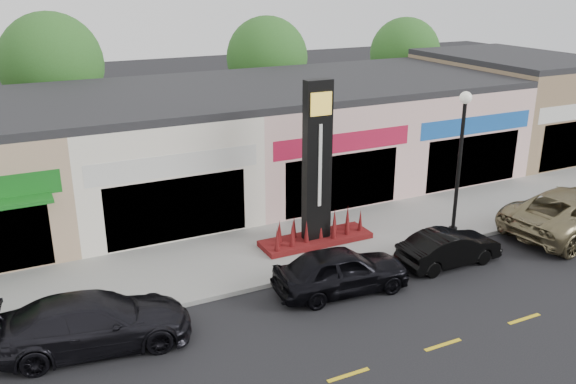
# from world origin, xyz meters

# --- Properties ---
(ground) EXTENTS (120.00, 120.00, 0.00)m
(ground) POSITION_xyz_m (0.00, 0.00, 0.00)
(ground) COLOR black
(ground) RESTS_ON ground
(sidewalk) EXTENTS (52.00, 4.30, 0.15)m
(sidewalk) POSITION_xyz_m (0.00, 4.35, 0.07)
(sidewalk) COLOR gray
(sidewalk) RESTS_ON ground
(curb) EXTENTS (52.00, 0.20, 0.15)m
(curb) POSITION_xyz_m (0.00, 2.10, 0.07)
(curb) COLOR gray
(curb) RESTS_ON ground
(shop_cream) EXTENTS (7.00, 10.01, 4.80)m
(shop_cream) POSITION_xyz_m (-1.50, 11.47, 2.40)
(shop_cream) COLOR white
(shop_cream) RESTS_ON ground
(shop_pink_w) EXTENTS (7.00, 10.01, 4.80)m
(shop_pink_w) POSITION_xyz_m (5.50, 11.47, 2.40)
(shop_pink_w) COLOR beige
(shop_pink_w) RESTS_ON ground
(shop_pink_e) EXTENTS (7.00, 10.01, 4.80)m
(shop_pink_e) POSITION_xyz_m (12.50, 11.47, 2.40)
(shop_pink_e) COLOR beige
(shop_pink_e) RESTS_ON ground
(shop_tan) EXTENTS (7.00, 10.01, 5.30)m
(shop_tan) POSITION_xyz_m (19.50, 11.48, 2.65)
(shop_tan) COLOR #8B6C51
(shop_tan) RESTS_ON ground
(tree_rear_west) EXTENTS (5.20, 5.20, 7.83)m
(tree_rear_west) POSITION_xyz_m (-4.00, 19.50, 5.22)
(tree_rear_west) COLOR #382619
(tree_rear_west) RESTS_ON ground
(tree_rear_mid) EXTENTS (4.80, 4.80, 7.29)m
(tree_rear_mid) POSITION_xyz_m (8.00, 19.50, 4.88)
(tree_rear_mid) COLOR #382619
(tree_rear_mid) RESTS_ON ground
(tree_rear_east) EXTENTS (4.60, 4.60, 6.94)m
(tree_rear_east) POSITION_xyz_m (18.00, 19.50, 4.63)
(tree_rear_east) COLOR #382619
(tree_rear_east) RESTS_ON ground
(lamp_east_near) EXTENTS (0.44, 0.44, 5.47)m
(lamp_east_near) POSITION_xyz_m (8.00, 2.50, 3.48)
(lamp_east_near) COLOR black
(lamp_east_near) RESTS_ON sidewalk
(pylon_sign) EXTENTS (4.20, 1.30, 6.00)m
(pylon_sign) POSITION_xyz_m (3.00, 4.20, 2.27)
(pylon_sign) COLOR #590F12
(pylon_sign) RESTS_ON sidewalk
(car_dark_sedan) EXTENTS (2.77, 5.37, 1.49)m
(car_dark_sedan) POSITION_xyz_m (-5.45, 1.10, 0.74)
(car_dark_sedan) COLOR black
(car_dark_sedan) RESTS_ON ground
(car_black_sedan) EXTENTS (2.10, 4.46, 1.47)m
(car_black_sedan) POSITION_xyz_m (2.05, 0.81, 0.74)
(car_black_sedan) COLOR black
(car_black_sedan) RESTS_ON ground
(car_black_conv) EXTENTS (1.32, 3.73, 1.23)m
(car_black_conv) POSITION_xyz_m (6.37, 0.82, 0.61)
(car_black_conv) COLOR black
(car_black_conv) RESTS_ON ground
(car_gold_suv) EXTENTS (3.67, 6.63, 1.76)m
(car_gold_suv) POSITION_xyz_m (12.54, 0.86, 0.88)
(car_gold_suv) COLOR #827653
(car_gold_suv) RESTS_ON ground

